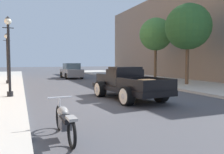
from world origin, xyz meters
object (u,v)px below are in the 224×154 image
(street_lamp_near, at_px, (9,50))
(street_tree_second, at_px, (156,34))
(street_tree_nearest, at_px, (188,27))
(motorcycle_parked, at_px, (65,120))
(street_lamp_far, at_px, (7,54))
(car_background_grey, at_px, (71,71))
(hotrod_truck_black, at_px, (126,83))

(street_lamp_near, distance_m, street_tree_second, 14.41)
(street_tree_nearest, distance_m, street_tree_second, 5.16)
(motorcycle_parked, distance_m, street_tree_nearest, 14.02)
(street_tree_nearest, bearing_deg, street_lamp_far, 155.87)
(motorcycle_parked, relative_size, car_background_grey, 0.49)
(street_lamp_far, height_order, street_tree_nearest, street_tree_nearest)
(car_background_grey, relative_size, street_lamp_near, 1.13)
(car_background_grey, xyz_separation_m, street_tree_nearest, (6.34, -11.19, 3.61))
(car_background_grey, height_order, street_tree_nearest, street_tree_nearest)
(hotrod_truck_black, bearing_deg, motorcycle_parked, -129.08)
(hotrod_truck_black, height_order, car_background_grey, car_background_grey)
(car_background_grey, xyz_separation_m, street_lamp_far, (-6.09, -5.62, 1.62))
(street_lamp_near, bearing_deg, street_tree_second, 28.41)
(street_lamp_near, height_order, street_tree_nearest, street_tree_nearest)
(street_lamp_near, bearing_deg, motorcycle_parked, -77.78)
(street_tree_nearest, bearing_deg, street_lamp_near, -172.14)
(car_background_grey, relative_size, street_tree_nearest, 0.73)
(street_lamp_near, xyz_separation_m, street_tree_nearest, (12.03, 1.66, 1.99))
(motorcycle_parked, height_order, street_tree_second, street_tree_second)
(street_lamp_far, bearing_deg, car_background_grey, 42.69)
(motorcycle_parked, xyz_separation_m, street_lamp_far, (-1.85, 13.87, 1.94))
(street_tree_second, bearing_deg, street_lamp_far, 178.04)
(street_lamp_near, height_order, street_lamp_far, same)
(hotrod_truck_black, relative_size, street_lamp_near, 1.31)
(hotrod_truck_black, relative_size, car_background_grey, 1.16)
(motorcycle_parked, height_order, street_tree_nearest, street_tree_nearest)
(street_lamp_near, distance_m, street_tree_nearest, 12.31)
(hotrod_truck_black, distance_m, car_background_grey, 14.70)
(street_lamp_far, bearing_deg, motorcycle_parked, -82.42)
(hotrod_truck_black, xyz_separation_m, motorcycle_parked, (-3.89, -4.79, -0.31))
(car_background_grey, bearing_deg, street_tree_nearest, -60.45)
(hotrod_truck_black, bearing_deg, car_background_grey, 88.61)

